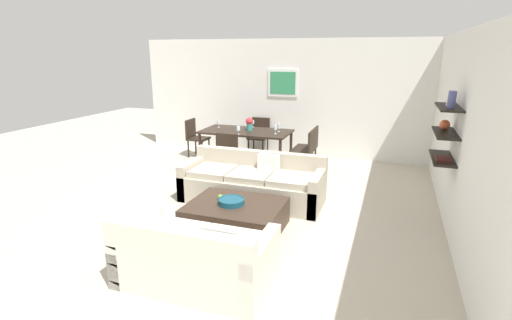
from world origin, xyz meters
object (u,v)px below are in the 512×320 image
object	(u,v)px
loveseat_white	(195,258)
centerpiece_vase	(249,123)
coffee_table	(236,216)
decorative_bowl	(231,201)
dining_chair_head	(259,134)
dining_table	(246,134)
dining_chair_foot	(230,151)
sofa_beige	(253,184)
wine_glass_left_far	(219,122)
wine_glass_foot	(238,129)
dining_chair_right_near	(305,149)
dining_chair_left_far	(195,135)
wine_glass_head	(253,122)
apple_on_coffee_table	(220,197)
wine_glass_right_near	(275,128)
wine_glass_right_far	(279,126)
dining_chair_right_far	(310,144)

from	to	relation	value
loveseat_white	centerpiece_vase	distance (m)	4.73
coffee_table	decorative_bowl	size ratio (longest dim) A/B	3.53
loveseat_white	dining_chair_head	xyz separation A→B (m)	(-1.15, 5.41, 0.21)
dining_table	dining_chair_foot	size ratio (longest dim) A/B	2.19
sofa_beige	decorative_bowl	bearing A→B (deg)	-85.20
wine_glass_left_far	wine_glass_foot	distance (m)	0.90
dining_chair_right_near	dining_chair_left_far	size ratio (longest dim) A/B	1.00
loveseat_white	coffee_table	bearing A→B (deg)	94.38
wine_glass_foot	wine_glass_head	size ratio (longest dim) A/B	1.11
apple_on_coffee_table	decorative_bowl	bearing A→B (deg)	-27.30
dining_chair_left_far	wine_glass_right_near	xyz separation A→B (m)	(2.08, -0.35, 0.37)
sofa_beige	decorative_bowl	xyz separation A→B (m)	(0.10, -1.13, 0.13)
apple_on_coffee_table	wine_glass_head	size ratio (longest dim) A/B	0.48
dining_chair_left_far	wine_glass_right_far	size ratio (longest dim) A/B	5.09
wine_glass_left_far	wine_glass_foot	xyz separation A→B (m)	(0.71, -0.56, 0.00)
sofa_beige	coffee_table	xyz separation A→B (m)	(0.14, -1.11, -0.10)
dining_chair_foot	wine_glass_left_far	xyz separation A→B (m)	(-0.71, 1.02, 0.37)
sofa_beige	wine_glass_right_near	size ratio (longest dim) A/B	12.48
dining_chair_foot	sofa_beige	bearing A→B (deg)	-51.53
loveseat_white	dining_table	size ratio (longest dim) A/B	0.83
wine_glass_right_far	loveseat_white	bearing A→B (deg)	-84.55
sofa_beige	loveseat_white	world-z (taller)	same
dining_table	dining_chair_head	size ratio (longest dim) A/B	2.19
dining_chair_right_near	dining_chair_foot	size ratio (longest dim) A/B	1.00
decorative_bowl	wine_glass_right_near	xyz separation A→B (m)	(-0.29, 3.05, 0.45)
dining_chair_head	wine_glass_left_far	xyz separation A→B (m)	(-0.71, -0.78, 0.37)
apple_on_coffee_table	sofa_beige	bearing A→B (deg)	83.00
dining_chair_right_far	loveseat_white	bearing A→B (deg)	-92.70
sofa_beige	centerpiece_vase	xyz separation A→B (m)	(-0.84, 2.09, 0.61)
coffee_table	wine_glass_head	xyz separation A→B (m)	(-1.04, 3.58, 0.67)
wine_glass_right_far	wine_glass_right_near	distance (m)	0.25
dining_chair_right_near	wine_glass_foot	xyz separation A→B (m)	(-1.37, -0.21, 0.37)
sofa_beige	dining_chair_left_far	xyz separation A→B (m)	(-2.27, 2.26, 0.21)
sofa_beige	wine_glass_foot	world-z (taller)	wine_glass_foot
dining_chair_left_far	centerpiece_vase	distance (m)	1.50
coffee_table	dining_chair_foot	size ratio (longest dim) A/B	1.47
apple_on_coffee_table	dining_chair_foot	size ratio (longest dim) A/B	0.08
dining_chair_head	centerpiece_vase	bearing A→B (deg)	-85.72
dining_chair_right_near	wine_glass_left_far	world-z (taller)	wine_glass_left_far
dining_chair_right_near	wine_glass_right_far	bearing A→B (deg)	152.58
wine_glass_head	centerpiece_vase	distance (m)	0.39
dining_chair_foot	dining_chair_left_far	distance (m)	1.77
apple_on_coffee_table	loveseat_white	bearing A→B (deg)	-75.58
dining_chair_right_far	apple_on_coffee_table	bearing A→B (deg)	-100.31
wine_glass_foot	sofa_beige	bearing A→B (deg)	-60.63
dining_chair_left_far	wine_glass_right_far	world-z (taller)	wine_glass_right_far
dining_chair_foot	apple_on_coffee_table	bearing A→B (deg)	-70.20
dining_chair_right_far	wine_glass_foot	size ratio (longest dim) A/B	5.17
wine_glass_left_far	wine_glass_head	world-z (taller)	wine_glass_left_far
wine_glass_left_far	wine_glass_right_near	size ratio (longest dim) A/B	0.93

